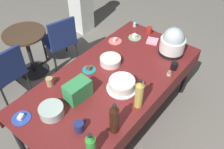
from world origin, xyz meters
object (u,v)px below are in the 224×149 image
object	(u,v)px
cupcake_berry	(169,73)
soda_bottle_ginger_ale	(139,94)
coffee_mug_tan	(50,81)
coffee_mug_red	(149,30)
frosted_layer_cake	(122,85)
slow_cooker	(173,42)
glass_salad_bowl	(51,111)
water_cooler	(80,1)
soda_bottle_lime_soda	(91,145)
ceramic_snack_bowl	(110,61)
potluck_table	(112,82)
cupcake_vanilla	(135,24)
maroon_chair_left	(6,70)
dessert_plate_coral	(115,41)
dessert_plate_teal	(89,69)
dessert_plate_sage	(135,37)
soda_bottle_cola	(114,119)
cupcake_lemon	(142,84)
soda_carton	(78,90)
coffee_mug_black	(174,66)
coffee_mug_navy	(79,126)
dessert_plate_cobalt	(21,118)

from	to	relation	value
cupcake_berry	soda_bottle_ginger_ale	size ratio (longest dim) A/B	0.19
coffee_mug_tan	coffee_mug_red	bearing A→B (deg)	-10.25
frosted_layer_cake	slow_cooker	xyz separation A→B (m)	(0.87, -0.10, 0.10)
coffee_mug_tan	glass_salad_bowl	bearing A→B (deg)	-128.38
cupcake_berry	water_cooler	size ratio (longest dim) A/B	0.05
soda_bottle_lime_soda	water_cooler	distance (m)	3.11
ceramic_snack_bowl	cupcake_berry	size ratio (longest dim) A/B	3.65
potluck_table	slow_cooker	size ratio (longest dim) A/B	6.35
glass_salad_bowl	cupcake_vanilla	xyz separation A→B (m)	(1.76, 0.29, -0.02)
soda_bottle_ginger_ale	maroon_chair_left	world-z (taller)	soda_bottle_ginger_ale
glass_salad_bowl	cupcake_berry	size ratio (longest dim) A/B	3.49
coffee_mug_tan	dessert_plate_coral	bearing A→B (deg)	-2.05
dessert_plate_teal	soda_bottle_ginger_ale	distance (m)	0.75
potluck_table	dessert_plate_sage	distance (m)	0.83
dessert_plate_teal	glass_salad_bowl	bearing A→B (deg)	-167.20
soda_bottle_cola	water_cooler	world-z (taller)	water_cooler
cupcake_lemon	soda_carton	distance (m)	0.68
soda_bottle_lime_soda	dessert_plate_teal	bearing A→B (deg)	44.24
cupcake_berry	soda_carton	xyz separation A→B (m)	(-0.87, 0.55, 0.07)
maroon_chair_left	water_cooler	world-z (taller)	water_cooler
coffee_mug_black	dessert_plate_teal	bearing A→B (deg)	130.39
potluck_table	coffee_mug_red	distance (m)	1.03
soda_carton	coffee_mug_navy	bearing A→B (deg)	-129.31
frosted_layer_cake	ceramic_snack_bowl	world-z (taller)	frosted_layer_cake
maroon_chair_left	water_cooler	size ratio (longest dim) A/B	0.69
soda_bottle_ginger_ale	coffee_mug_navy	distance (m)	0.62
dessert_plate_cobalt	soda_bottle_cola	bearing A→B (deg)	-59.10
coffee_mug_tan	dessert_plate_teal	bearing A→B (deg)	-20.02
coffee_mug_red	potluck_table	bearing A→B (deg)	-170.50
coffee_mug_red	coffee_mug_black	distance (m)	0.77
potluck_table	soda_bottle_ginger_ale	bearing A→B (deg)	-107.73
slow_cooker	cupcake_vanilla	world-z (taller)	slow_cooker
coffee_mug_black	maroon_chair_left	bearing A→B (deg)	122.08
dessert_plate_sage	ceramic_snack_bowl	bearing A→B (deg)	-172.32
frosted_layer_cake	cupcake_berry	world-z (taller)	frosted_layer_cake
dessert_plate_cobalt	soda_bottle_lime_soda	xyz separation A→B (m)	(0.16, -0.75, 0.11)
slow_cooker	soda_bottle_cola	xyz separation A→B (m)	(-1.32, -0.16, 0.01)
potluck_table	soda_bottle_ginger_ale	xyz separation A→B (m)	(-0.14, -0.45, 0.22)
slow_cooker	soda_bottle_lime_soda	bearing A→B (deg)	-174.34
dessert_plate_sage	frosted_layer_cake	bearing A→B (deg)	-152.97
cupcake_berry	dessert_plate_cobalt	bearing A→B (deg)	151.04
maroon_chair_left	coffee_mug_black	bearing A→B (deg)	-57.92
cupcake_berry	soda_carton	world-z (taller)	soda_carton
coffee_mug_black	coffee_mug_red	bearing A→B (deg)	54.33
dessert_plate_coral	coffee_mug_navy	bearing A→B (deg)	-154.46
soda_carton	soda_bottle_cola	bearing A→B (deg)	-94.29
ceramic_snack_bowl	cupcake_vanilla	bearing A→B (deg)	16.37
cupcake_lemon	water_cooler	bearing A→B (deg)	60.25
frosted_layer_cake	dessert_plate_teal	bearing A→B (deg)	90.61
potluck_table	slow_cooker	world-z (taller)	slow_cooker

